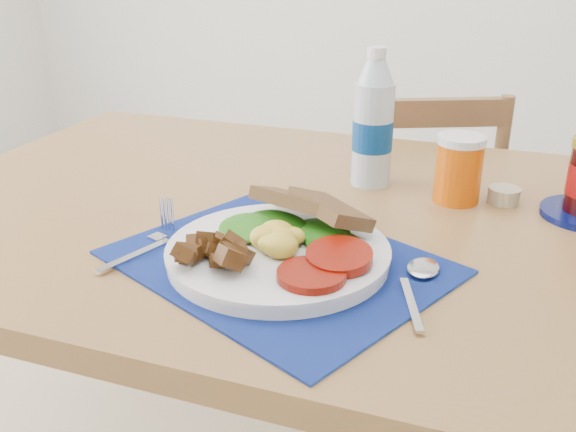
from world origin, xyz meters
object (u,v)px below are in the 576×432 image
(water_bottle, at_px, (373,126))
(juice_glass, at_px, (458,171))
(breakfast_plate, at_px, (273,247))
(chair_far, at_px, (418,207))

(water_bottle, bearing_deg, juice_glass, -12.06)
(breakfast_plate, xyz_separation_m, water_bottle, (0.05, 0.35, 0.08))
(water_bottle, height_order, juice_glass, water_bottle)
(juice_glass, bearing_deg, water_bottle, 167.94)
(breakfast_plate, bearing_deg, chair_far, 108.95)
(chair_far, relative_size, juice_glass, 9.47)
(water_bottle, bearing_deg, chair_far, 86.27)
(water_bottle, relative_size, juice_glass, 2.28)
(water_bottle, bearing_deg, breakfast_plate, -98.64)
(water_bottle, distance_m, juice_glass, 0.17)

